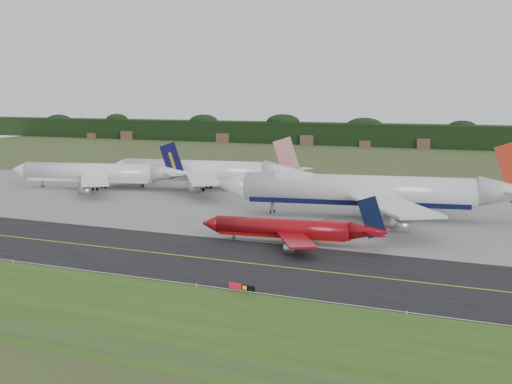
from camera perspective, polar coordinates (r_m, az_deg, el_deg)
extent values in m
plane|color=#3C4D24|center=(122.35, -0.60, -5.23)|extent=(600.00, 600.00, 0.00)
cube|color=#2A5017|center=(93.25, -10.21, -9.51)|extent=(400.00, 30.00, 0.01)
cube|color=black|center=(118.86, -1.45, -5.62)|extent=(400.00, 32.00, 0.02)
cube|color=gray|center=(168.81, 7.02, -1.68)|extent=(400.00, 78.00, 0.01)
cube|color=gold|center=(118.85, -1.45, -5.61)|extent=(400.00, 0.40, 0.00)
cube|color=silver|center=(105.69, -5.28, -7.34)|extent=(400.00, 0.25, 0.00)
plane|color=slate|center=(83.25, -15.53, -11.01)|extent=(320.00, 0.00, 320.00)
cylinder|color=slate|center=(83.25, -15.53, -11.01)|extent=(0.10, 0.10, 2.20)
cube|color=black|center=(386.28, 17.65, 4.19)|extent=(700.00, 24.00, 12.00)
cylinder|color=silver|center=(162.09, 8.14, 0.19)|extent=(52.25, 16.37, 6.60)
cube|color=black|center=(162.39, 8.13, -0.56)|extent=(49.39, 14.26, 2.31)
cone|color=silver|center=(167.78, -1.83, 0.52)|extent=(7.63, 7.71, 6.60)
cone|color=silver|center=(161.82, 19.77, -0.02)|extent=(14.71, 9.09, 6.60)
ellipsoid|color=silver|center=(164.08, 3.10, 0.99)|extent=(14.28, 8.07, 4.21)
cube|color=silver|center=(147.00, 10.99, -1.10)|extent=(24.86, 29.30, 0.57)
cube|color=silver|center=(176.08, 11.58, 0.33)|extent=(16.22, 30.79, 0.57)
cylinder|color=gray|center=(148.20, 9.42, -1.70)|extent=(4.06, 3.41, 2.77)
cylinder|color=gray|center=(175.92, 10.24, -0.23)|extent=(4.06, 3.41, 2.77)
cylinder|color=gray|center=(135.24, 11.46, -2.65)|extent=(4.06, 3.41, 2.77)
cylinder|color=gray|center=(188.26, 12.34, 0.23)|extent=(4.06, 3.41, 2.77)
cylinder|color=black|center=(166.23, 1.32, -1.56)|extent=(1.27, 0.75, 1.19)
cylinder|color=slate|center=(158.73, 9.46, -1.52)|extent=(1.08, 1.08, 4.41)
cylinder|color=black|center=(158.99, 9.45, -2.09)|extent=(1.28, 0.81, 1.19)
cylinder|color=slate|center=(165.87, 9.68, -1.13)|extent=(1.08, 1.08, 4.41)
cylinder|color=black|center=(166.12, 9.67, -1.68)|extent=(1.28, 0.81, 1.19)
cylinder|color=maroon|center=(133.74, 2.15, -2.88)|extent=(25.86, 6.88, 3.47)
cube|color=maroon|center=(133.96, 2.14, -3.35)|extent=(24.48, 5.84, 1.21)
cone|color=maroon|center=(138.24, -3.63, -2.54)|extent=(3.64, 3.87, 3.47)
cone|color=maroon|center=(130.37, 9.03, -3.13)|extent=(7.17, 4.34, 3.47)
cube|color=maroon|center=(125.98, 3.20, -3.83)|extent=(11.61, 14.51, 0.39)
cube|color=maroon|center=(139.59, 4.67, -2.70)|extent=(8.66, 15.01, 0.39)
cube|color=black|center=(129.84, 9.26, -2.01)|extent=(5.46, 1.01, 7.89)
cylinder|color=gray|center=(123.01, 2.68, -4.56)|extent=(2.07, 1.70, 1.46)
cylinder|color=gray|center=(143.10, 4.88, -2.83)|extent=(2.07, 1.70, 1.46)
cylinder|color=black|center=(137.11, -1.79, -3.68)|extent=(0.66, 0.36, 0.62)
cylinder|color=slate|center=(131.78, 2.78, -3.90)|extent=(0.55, 0.55, 1.79)
cylinder|color=black|center=(131.90, 2.78, -4.15)|extent=(0.66, 0.39, 0.62)
cylinder|color=slate|center=(135.40, 3.20, -3.59)|extent=(0.55, 0.55, 1.79)
cylinder|color=black|center=(135.52, 3.19, -3.83)|extent=(0.66, 0.39, 0.62)
cylinder|color=white|center=(215.52, -13.22, 1.55)|extent=(40.03, 14.58, 5.36)
cube|color=silver|center=(215.71, -13.21, 1.09)|extent=(37.77, 12.81, 1.88)
cone|color=white|center=(225.91, -18.39, 1.64)|extent=(6.11, 6.38, 5.36)
cone|color=white|center=(206.10, -6.86, 1.54)|extent=(11.49, 7.68, 5.36)
cube|color=white|center=(201.86, -12.78, 0.89)|extent=(20.50, 23.12, 0.47)
cube|color=white|center=(223.60, -10.25, 1.61)|extent=(11.77, 24.79, 0.47)
cube|color=#0E0C36|center=(205.56, -6.72, 2.52)|extent=(7.40, 2.18, 10.82)
cylinder|color=gray|center=(203.81, -13.51, 0.52)|extent=(3.37, 2.88, 2.25)
cylinder|color=gray|center=(224.47, -11.03, 1.24)|extent=(3.37, 2.88, 2.25)
cylinder|color=gray|center=(192.47, -13.52, 0.10)|extent=(3.37, 2.88, 2.25)
cylinder|color=gray|center=(232.24, -8.94, 1.50)|extent=(3.37, 2.88, 2.25)
cylinder|color=black|center=(222.85, -16.72, 0.46)|extent=(1.04, 0.65, 0.96)
cylinder|color=slate|center=(211.90, -12.75, 0.57)|extent=(0.91, 0.91, 3.40)
cylinder|color=black|center=(212.05, -12.74, 0.24)|extent=(1.05, 0.70, 0.96)
cylinder|color=slate|center=(217.23, -12.11, 0.76)|extent=(0.91, 0.91, 3.40)
cylinder|color=black|center=(217.38, -12.10, 0.44)|extent=(1.05, 0.70, 0.96)
cylinder|color=white|center=(209.63, -5.02, 1.73)|extent=(43.92, 13.01, 6.04)
cube|color=white|center=(209.85, -5.01, 1.20)|extent=(41.53, 11.17, 2.12)
cone|color=white|center=(219.61, -10.99, 1.89)|extent=(6.35, 6.85, 6.04)
cone|color=white|center=(201.36, 2.30, 1.64)|extent=(12.31, 7.82, 6.04)
cube|color=white|center=(195.48, -4.24, 0.99)|extent=(20.54, 25.02, 0.54)
cube|color=white|center=(218.88, -1.98, 1.73)|extent=(14.30, 26.12, 0.54)
cube|color=#B40C2D|center=(200.82, 2.50, 2.75)|extent=(8.30, 1.83, 12.02)
cylinder|color=gray|center=(190.28, -4.96, 0.30)|extent=(3.67, 3.04, 2.54)
cylinder|color=gray|center=(224.80, -1.59, 1.47)|extent=(3.67, 3.04, 2.54)
cylinder|color=black|center=(216.69, -9.09, 0.51)|extent=(1.15, 0.66, 1.09)
cylinder|color=slate|center=(205.74, -4.44, 0.58)|extent=(0.97, 0.97, 3.81)
cylinder|color=black|center=(205.91, -4.43, 0.21)|extent=(1.16, 0.71, 1.09)
cylinder|color=slate|center=(211.93, -3.81, 0.80)|extent=(0.97, 0.97, 3.81)
cylinder|color=black|center=(212.10, -3.80, 0.43)|extent=(1.16, 0.71, 1.09)
cylinder|color=slate|center=(100.89, -1.81, -7.88)|extent=(0.11, 0.11, 0.62)
cylinder|color=slate|center=(99.43, -0.54, -8.11)|extent=(0.11, 0.11, 0.62)
cube|color=#A90D1E|center=(100.55, -1.68, -7.51)|extent=(1.96, 0.43, 0.80)
cube|color=black|center=(99.62, -0.88, -7.65)|extent=(0.90, 0.28, 0.80)
cube|color=black|center=(99.05, -0.36, -7.74)|extent=(1.08, 0.31, 0.80)
cylinder|color=yellow|center=(124.88, -18.88, -5.27)|extent=(0.16, 0.16, 0.50)
cylinder|color=yellow|center=(104.01, -4.79, -7.46)|extent=(0.16, 0.16, 0.50)
cylinder|color=yellow|center=(92.99, 11.99, -9.45)|extent=(0.16, 0.16, 0.50)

